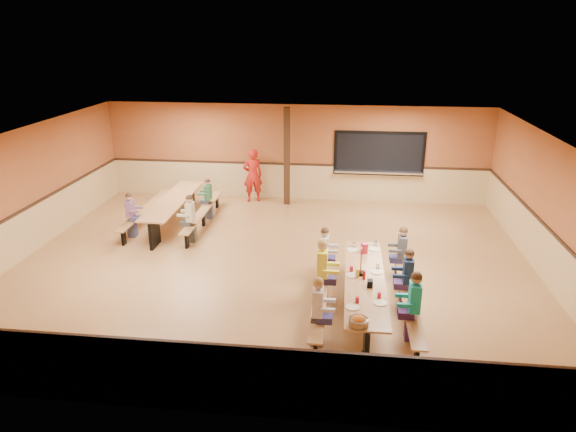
# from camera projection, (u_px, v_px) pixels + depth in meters

# --- Properties ---
(ground) EXTENTS (12.00, 12.00, 0.00)m
(ground) POSITION_uv_depth(u_px,v_px,m) (274.00, 264.00, 11.99)
(ground) COLOR #946438
(ground) RESTS_ON ground
(room_envelope) EXTENTS (12.04, 10.04, 3.02)m
(room_envelope) POSITION_uv_depth(u_px,v_px,m) (273.00, 237.00, 11.75)
(room_envelope) COLOR #9C562D
(room_envelope) RESTS_ON ground
(kitchen_pass_through) EXTENTS (2.78, 0.28, 1.38)m
(kitchen_pass_through) POSITION_uv_depth(u_px,v_px,m) (379.00, 155.00, 15.82)
(kitchen_pass_through) COLOR black
(kitchen_pass_through) RESTS_ON ground
(structural_post) EXTENTS (0.18, 0.18, 3.00)m
(structural_post) POSITION_uv_depth(u_px,v_px,m) (287.00, 157.00, 15.60)
(structural_post) COLOR black
(structural_post) RESTS_ON ground
(cafeteria_table_main) EXTENTS (1.91, 3.70, 0.74)m
(cafeteria_table_main) POSITION_uv_depth(u_px,v_px,m) (364.00, 289.00, 9.75)
(cafeteria_table_main) COLOR #9E6B3F
(cafeteria_table_main) RESTS_ON ground
(cafeteria_table_second) EXTENTS (1.91, 3.70, 0.74)m
(cafeteria_table_second) POSITION_uv_depth(u_px,v_px,m) (174.00, 207.00, 14.24)
(cafeteria_table_second) COLOR #9E6B3F
(cafeteria_table_second) RESTS_ON ground
(seated_child_white_left) EXTENTS (0.39, 0.32, 1.25)m
(seated_child_white_left) POSITION_uv_depth(u_px,v_px,m) (318.00, 312.00, 8.77)
(seated_child_white_left) COLOR silver
(seated_child_white_left) RESTS_ON ground
(seated_adult_yellow) EXTENTS (0.43, 0.35, 1.34)m
(seated_adult_yellow) POSITION_uv_depth(u_px,v_px,m) (322.00, 272.00, 10.11)
(seated_adult_yellow) COLOR #F8F83B
(seated_adult_yellow) RESTS_ON ground
(seated_child_grey_left) EXTENTS (0.37, 0.30, 1.21)m
(seated_child_grey_left) POSITION_uv_depth(u_px,v_px,m) (324.00, 255.00, 11.01)
(seated_child_grey_left) COLOR silver
(seated_child_grey_left) RESTS_ON ground
(seated_child_teal_right) EXTENTS (0.41, 0.33, 1.29)m
(seated_child_teal_right) POSITION_uv_depth(u_px,v_px,m) (414.00, 307.00, 8.89)
(seated_child_teal_right) COLOR #17ABA6
(seated_child_teal_right) RESTS_ON ground
(seated_child_navy_right) EXTENTS (0.38, 0.31, 1.24)m
(seated_child_navy_right) POSITION_uv_depth(u_px,v_px,m) (407.00, 279.00, 9.91)
(seated_child_navy_right) COLOR navy
(seated_child_navy_right) RESTS_ON ground
(seated_child_char_right) EXTENTS (0.38, 0.31, 1.23)m
(seated_child_char_right) POSITION_uv_depth(u_px,v_px,m) (402.00, 255.00, 11.01)
(seated_child_char_right) COLOR #44494C
(seated_child_char_right) RESTS_ON ground
(seated_child_purple_sec) EXTENTS (0.36, 0.29, 1.18)m
(seated_child_purple_sec) POSITION_uv_depth(u_px,v_px,m) (131.00, 215.00, 13.38)
(seated_child_purple_sec) COLOR #7A4F72
(seated_child_purple_sec) RESTS_ON ground
(seated_child_green_sec) EXTENTS (0.35, 0.29, 1.17)m
(seated_child_green_sec) POSITION_uv_depth(u_px,v_px,m) (208.00, 199.00, 14.70)
(seated_child_green_sec) COLOR #327248
(seated_child_green_sec) RESTS_ON ground
(seated_child_tan_sec) EXTENTS (0.38, 0.31, 1.23)m
(seated_child_tan_sec) POSITION_uv_depth(u_px,v_px,m) (191.00, 219.00, 13.06)
(seated_child_tan_sec) COLOR beige
(seated_child_tan_sec) RESTS_ON ground
(standing_woman) EXTENTS (0.72, 0.60, 1.69)m
(standing_woman) POSITION_uv_depth(u_px,v_px,m) (253.00, 175.00, 16.08)
(standing_woman) COLOR #B51C14
(standing_woman) RESTS_ON ground
(punch_pitcher) EXTENTS (0.16, 0.16, 0.22)m
(punch_pitcher) POSITION_uv_depth(u_px,v_px,m) (364.00, 248.00, 10.75)
(punch_pitcher) COLOR red
(punch_pitcher) RESTS_ON cafeteria_table_main
(chip_bowl) EXTENTS (0.32, 0.32, 0.15)m
(chip_bowl) POSITION_uv_depth(u_px,v_px,m) (359.00, 321.00, 8.13)
(chip_bowl) COLOR orange
(chip_bowl) RESTS_ON cafeteria_table_main
(napkin_dispenser) EXTENTS (0.10, 0.14, 0.13)m
(napkin_dispenser) POSITION_uv_depth(u_px,v_px,m) (370.00, 283.00, 9.36)
(napkin_dispenser) COLOR black
(napkin_dispenser) RESTS_ON cafeteria_table_main
(condiment_mustard) EXTENTS (0.06, 0.06, 0.17)m
(condiment_mustard) POSITION_uv_depth(u_px,v_px,m) (358.00, 273.00, 9.69)
(condiment_mustard) COLOR yellow
(condiment_mustard) RESTS_ON cafeteria_table_main
(condiment_ketchup) EXTENTS (0.06, 0.06, 0.17)m
(condiment_ketchup) POSITION_uv_depth(u_px,v_px,m) (364.00, 275.00, 9.63)
(condiment_ketchup) COLOR #B2140F
(condiment_ketchup) RESTS_ON cafeteria_table_main
(table_paddle) EXTENTS (0.16, 0.16, 0.56)m
(table_paddle) POSITION_uv_depth(u_px,v_px,m) (361.00, 268.00, 9.79)
(table_paddle) COLOR black
(table_paddle) RESTS_ON cafeteria_table_main
(place_settings) EXTENTS (0.65, 3.30, 0.11)m
(place_settings) POSITION_uv_depth(u_px,v_px,m) (365.00, 276.00, 9.66)
(place_settings) COLOR beige
(place_settings) RESTS_ON cafeteria_table_main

